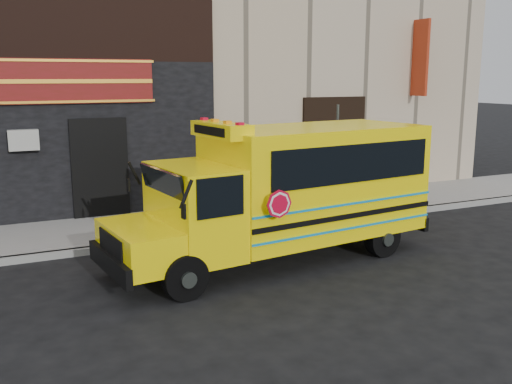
{
  "coord_description": "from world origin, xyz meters",
  "views": [
    {
      "loc": [
        -5.7,
        -9.63,
        3.77
      ],
      "look_at": [
        -0.36,
        1.85,
        1.19
      ],
      "focal_mm": 40.0,
      "sensor_mm": 36.0,
      "label": 1
    }
  ],
  "objects": [
    {
      "name": "sign_pole",
      "position": [
        2.36,
        2.73,
        1.69
      ],
      "size": [
        0.12,
        0.26,
        3.07
      ],
      "color": "#3A413C",
      "rests_on": "ground"
    },
    {
      "name": "cyclist",
      "position": [
        -2.32,
        1.05,
        0.78
      ],
      "size": [
        0.53,
        0.66,
        1.56
      ],
      "primitive_type": "imported",
      "rotation": [
        0.0,
        0.0,
        1.27
      ],
      "color": "black",
      "rests_on": "ground"
    },
    {
      "name": "bicycle",
      "position": [
        -2.41,
        1.0,
        0.5
      ],
      "size": [
        1.72,
        0.95,
        1.0
      ],
      "primitive_type": "imported",
      "rotation": [
        0.0,
        0.0,
        1.26
      ],
      "color": "black",
      "rests_on": "ground"
    },
    {
      "name": "school_bus",
      "position": [
        -0.21,
        0.54,
        1.51
      ],
      "size": [
        7.1,
        2.93,
        2.92
      ],
      "color": "black",
      "rests_on": "ground"
    },
    {
      "name": "ground",
      "position": [
        0.0,
        0.0,
        0.0
      ],
      "size": [
        120.0,
        120.0,
        0.0
      ],
      "primitive_type": "plane",
      "color": "black",
      "rests_on": "ground"
    },
    {
      "name": "sidewalk",
      "position": [
        0.0,
        4.1,
        0.07
      ],
      "size": [
        40.0,
        3.0,
        0.15
      ],
      "primitive_type": "cube",
      "color": "gray",
      "rests_on": "ground"
    },
    {
      "name": "building",
      "position": [
        -0.04,
        10.45,
        6.13
      ],
      "size": [
        20.0,
        10.7,
        12.0
      ],
      "color": "tan",
      "rests_on": "sidewalk"
    },
    {
      "name": "curb",
      "position": [
        0.0,
        2.6,
        0.07
      ],
      "size": [
        40.0,
        0.2,
        0.15
      ],
      "primitive_type": "cube",
      "color": "gray",
      "rests_on": "ground"
    }
  ]
}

